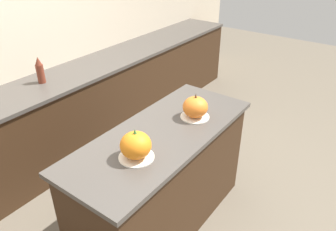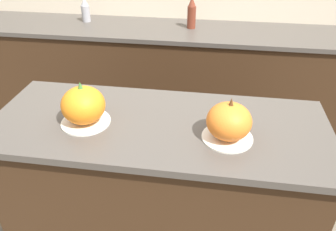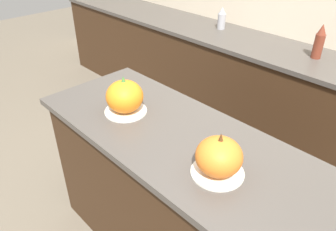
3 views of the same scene
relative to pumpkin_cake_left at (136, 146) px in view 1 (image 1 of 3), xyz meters
name	(u,v)px [view 1 (image 1 of 3)]	position (x,y,z in m)	size (l,w,h in m)	color
ground_plane	(163,221)	(0.34, 0.05, -0.99)	(12.00, 12.00, 0.00)	#665B4C
wall_back	(14,42)	(0.34, 1.78, 0.26)	(8.00, 0.06, 2.50)	beige
kitchen_island	(163,180)	(0.34, 0.05, -0.54)	(1.60, 0.65, 0.90)	#382314
back_counter	(51,125)	(0.34, 1.45, -0.54)	(6.00, 0.60, 0.90)	#382314
pumpkin_cake_left	(136,146)	(0.00, 0.00, 0.00)	(0.23, 0.23, 0.21)	silver
pumpkin_cake_right	(195,108)	(0.66, -0.03, -0.01)	(0.22, 0.22, 0.20)	silver
bottle_tall	(40,71)	(0.36, 1.49, 0.03)	(0.07, 0.07, 0.25)	maroon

